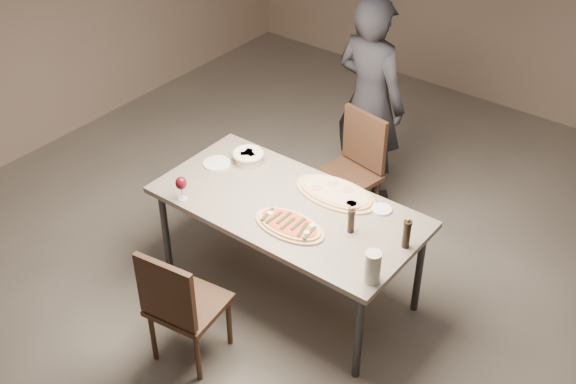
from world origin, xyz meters
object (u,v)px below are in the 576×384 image
Objects in this scene: carafe at (372,267)px; chair_far at (353,164)px; zucchini_pizza at (289,225)px; pepper_mill_left at (351,220)px; ham_pizza at (336,193)px; bread_basket at (248,156)px; diner at (370,101)px; chair_near at (179,303)px; dining_table at (288,211)px.

carafe is 1.61m from chair_far.
carafe is at bearing -19.30° from zucchini_pizza.
ham_pizza is at bearing 138.01° from pepper_mill_left.
ham_pizza is 0.80m from chair_far.
bread_basket is at bearing 172.87° from ham_pizza.
zucchini_pizza is at bearing 109.91° from diner.
pepper_mill_left is at bearing -12.34° from bread_basket.
chair_far is at bearing 81.85° from chair_near.
dining_table is at bearing -134.38° from ham_pizza.
diner is at bearing 93.27° from zucchini_pizza.
chair_far is (0.43, 0.74, -0.28)m from bread_basket.
dining_table is 7.92× the size of bread_basket.
pepper_mill_left is 0.11× the size of diner.
pepper_mill_left is at bearing 132.21° from chair_far.
dining_table is 0.51m from pepper_mill_left.
ham_pizza is 0.35× the size of diner.
pepper_mill_left is (0.30, -0.27, 0.07)m from ham_pizza.
bread_basket is 1.47m from carafe.
zucchini_pizza is 2.23× the size of bread_basket.
bread_basket is 1.05m from pepper_mill_left.
zucchini_pizza is 1.22m from chair_far.
chair_far is at bearing 96.52° from dining_table.
pepper_mill_left reaches higher than ham_pizza.
carafe is at bearing -19.22° from dining_table.
dining_table is 8.90× the size of carafe.
pepper_mill_left is (0.33, 0.20, 0.07)m from zucchini_pizza.
dining_table is at bearing 106.98° from chair_far.
zucchini_pizza is 0.83m from chair_near.
ham_pizza is 0.66× the size of chair_far.
chair_near is at bearing 98.75° from diner.
bread_basket is 0.13× the size of diner.
diner is at bearing 117.96° from pepper_mill_left.
chair_near reaches higher than zucchini_pizza.
carafe is 0.22× the size of chair_far.
diner reaches higher than chair_near.
chair_far is (-0.30, 0.70, -0.25)m from ham_pizza.
chair_near is at bearing -122.76° from pepper_mill_left.
dining_table is 0.34m from ham_pizza.
bread_basket reaches higher than zucchini_pizza.
bread_basket is at bearing 102.06° from chair_near.
pepper_mill_left reaches higher than dining_table.
ham_pizza is 1.15m from diner.
chair_near is at bearing -97.27° from dining_table.
carafe is at bearing 137.07° from chair_far.
chair_near is at bearing -120.71° from zucchini_pizza.
chair_near is 0.51× the size of diner.
chair_far is at bearing 102.73° from ham_pizza.
ham_pizza is (0.03, 0.46, -0.00)m from zucchini_pizza.
chair_far is (-0.60, 0.96, -0.32)m from pepper_mill_left.
chair_far reaches higher than dining_table.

